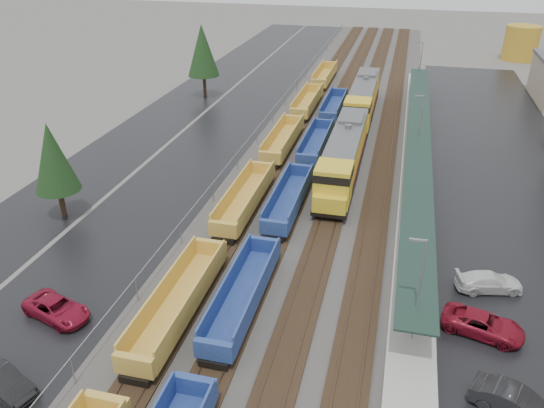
{
  "coord_description": "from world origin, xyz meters",
  "views": [
    {
      "loc": [
        7.15,
        -7.13,
        23.82
      ],
      "look_at": [
        -2.92,
        33.2,
        2.0
      ],
      "focal_mm": 35.0,
      "sensor_mm": 36.0,
      "label": 1
    }
  ],
  "objects_px": {
    "parked_car_east_b": "(483,324)",
    "parked_car_east_c": "(489,282)",
    "locomotive_trail": "(363,100)",
    "parked_car_east_a": "(517,404)",
    "well_string_yellow": "(245,199)",
    "well_string_blue": "(269,240)",
    "parked_car_west_c": "(57,309)",
    "storage_tank": "(521,43)",
    "locomotive_lead": "(344,156)"
  },
  "relations": [
    {
      "from": "parked_car_east_a",
      "to": "parked_car_east_c",
      "type": "distance_m",
      "value": 11.59
    },
    {
      "from": "parked_car_east_a",
      "to": "parked_car_east_c",
      "type": "height_order",
      "value": "parked_car_east_a"
    },
    {
      "from": "well_string_blue",
      "to": "parked_car_west_c",
      "type": "relative_size",
      "value": 17.43
    },
    {
      "from": "parked_car_west_c",
      "to": "parked_car_east_a",
      "type": "height_order",
      "value": "parked_car_east_a"
    },
    {
      "from": "well_string_yellow",
      "to": "locomotive_trail",
      "type": "bearing_deg",
      "value": 75.12
    },
    {
      "from": "parked_car_east_b",
      "to": "well_string_yellow",
      "type": "bearing_deg",
      "value": 72.55
    },
    {
      "from": "storage_tank",
      "to": "parked_car_east_c",
      "type": "xyz_separation_m",
      "value": [
        -14.09,
        -82.01,
        -2.61
      ]
    },
    {
      "from": "well_string_yellow",
      "to": "storage_tank",
      "type": "height_order",
      "value": "storage_tank"
    },
    {
      "from": "well_string_yellow",
      "to": "parked_car_east_a",
      "type": "bearing_deg",
      "value": -42.36
    },
    {
      "from": "parked_car_east_a",
      "to": "parked_car_east_c",
      "type": "relative_size",
      "value": 1.01
    },
    {
      "from": "well_string_yellow",
      "to": "parked_car_west_c",
      "type": "bearing_deg",
      "value": -114.06
    },
    {
      "from": "parked_car_west_c",
      "to": "parked_car_east_a",
      "type": "distance_m",
      "value": 29.21
    },
    {
      "from": "well_string_blue",
      "to": "parked_car_west_c",
      "type": "height_order",
      "value": "well_string_blue"
    },
    {
      "from": "storage_tank",
      "to": "locomotive_trail",
      "type": "bearing_deg",
      "value": -121.42
    },
    {
      "from": "locomotive_lead",
      "to": "parked_car_east_c",
      "type": "distance_m",
      "value": 21.27
    },
    {
      "from": "well_string_blue",
      "to": "parked_car_east_c",
      "type": "xyz_separation_m",
      "value": [
        16.94,
        -1.14,
        -0.41
      ]
    },
    {
      "from": "locomotive_trail",
      "to": "parked_car_west_c",
      "type": "height_order",
      "value": "locomotive_trail"
    },
    {
      "from": "well_string_blue",
      "to": "storage_tank",
      "type": "relative_size",
      "value": 13.19
    },
    {
      "from": "parked_car_east_c",
      "to": "well_string_blue",
      "type": "bearing_deg",
      "value": 72.12
    },
    {
      "from": "well_string_yellow",
      "to": "parked_car_west_c",
      "type": "xyz_separation_m",
      "value": [
        -8.07,
        -18.07,
        -0.44
      ]
    },
    {
      "from": "parked_car_east_a",
      "to": "parked_car_east_b",
      "type": "xyz_separation_m",
      "value": [
        -1.1,
        6.5,
        -0.08
      ]
    },
    {
      "from": "locomotive_lead",
      "to": "parked_car_east_a",
      "type": "xyz_separation_m",
      "value": [
        13.12,
        -28.36,
        -1.79
      ]
    },
    {
      "from": "locomotive_lead",
      "to": "locomotive_trail",
      "type": "distance_m",
      "value": 21.0
    },
    {
      "from": "well_string_yellow",
      "to": "parked_car_east_a",
      "type": "height_order",
      "value": "well_string_yellow"
    },
    {
      "from": "parked_car_east_b",
      "to": "parked_car_west_c",
      "type": "bearing_deg",
      "value": 115.78
    },
    {
      "from": "locomotive_lead",
      "to": "locomotive_trail",
      "type": "relative_size",
      "value": 1.0
    },
    {
      "from": "parked_car_east_b",
      "to": "locomotive_lead",
      "type": "bearing_deg",
      "value": 43.85
    },
    {
      "from": "locomotive_lead",
      "to": "well_string_blue",
      "type": "relative_size",
      "value": 0.25
    },
    {
      "from": "locomotive_lead",
      "to": "parked_car_west_c",
      "type": "xyz_separation_m",
      "value": [
        -16.07,
        -27.18,
        -1.9
      ]
    },
    {
      "from": "well_string_yellow",
      "to": "parked_car_east_c",
      "type": "xyz_separation_m",
      "value": [
        20.94,
        -7.67,
        -0.44
      ]
    },
    {
      "from": "locomotive_trail",
      "to": "storage_tank",
      "type": "xyz_separation_m",
      "value": [
        27.02,
        44.23,
        0.72
      ]
    },
    {
      "from": "parked_car_west_c",
      "to": "well_string_blue",
      "type": "bearing_deg",
      "value": -29.17
    },
    {
      "from": "parked_car_west_c",
      "to": "well_string_yellow",
      "type": "bearing_deg",
      "value": -6.95
    },
    {
      "from": "parked_car_west_c",
      "to": "parked_car_east_c",
      "type": "relative_size",
      "value": 1.04
    },
    {
      "from": "locomotive_trail",
      "to": "well_string_yellow",
      "type": "relative_size",
      "value": 0.2
    },
    {
      "from": "storage_tank",
      "to": "parked_car_east_b",
      "type": "distance_m",
      "value": 88.42
    },
    {
      "from": "locomotive_lead",
      "to": "storage_tank",
      "type": "distance_m",
      "value": 70.61
    },
    {
      "from": "well_string_blue",
      "to": "parked_car_east_a",
      "type": "bearing_deg",
      "value": -36.63
    },
    {
      "from": "well_string_blue",
      "to": "parked_car_east_b",
      "type": "height_order",
      "value": "well_string_blue"
    },
    {
      "from": "well_string_yellow",
      "to": "parked_car_west_c",
      "type": "height_order",
      "value": "well_string_yellow"
    },
    {
      "from": "parked_car_east_b",
      "to": "storage_tank",
      "type": "bearing_deg",
      "value": 5.29
    },
    {
      "from": "locomotive_lead",
      "to": "well_string_blue",
      "type": "xyz_separation_m",
      "value": [
        -4.0,
        -15.64,
        -1.49
      ]
    },
    {
      "from": "well_string_blue",
      "to": "parked_car_east_b",
      "type": "bearing_deg",
      "value": -21.25
    },
    {
      "from": "storage_tank",
      "to": "parked_car_west_c",
      "type": "distance_m",
      "value": 102.0
    },
    {
      "from": "locomotive_trail",
      "to": "parked_car_east_a",
      "type": "xyz_separation_m",
      "value": [
        13.12,
        -49.36,
        -1.79
      ]
    },
    {
      "from": "well_string_yellow",
      "to": "well_string_blue",
      "type": "bearing_deg",
      "value": -58.51
    },
    {
      "from": "parked_car_east_c",
      "to": "parked_car_east_a",
      "type": "bearing_deg",
      "value": 166.88
    },
    {
      "from": "locomotive_lead",
      "to": "parked_car_east_c",
      "type": "height_order",
      "value": "locomotive_lead"
    },
    {
      "from": "parked_car_east_b",
      "to": "parked_car_east_c",
      "type": "bearing_deg",
      "value": 4.82
    },
    {
      "from": "locomotive_trail",
      "to": "well_string_yellow",
      "type": "distance_m",
      "value": 31.19
    }
  ]
}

